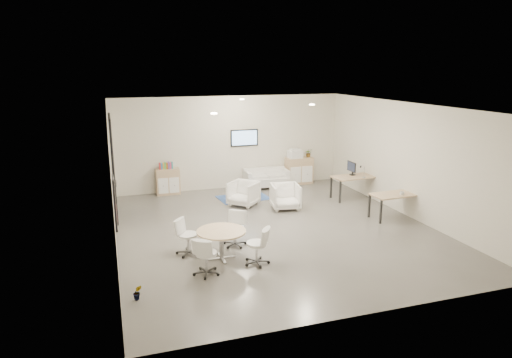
{
  "coord_description": "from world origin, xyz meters",
  "views": [
    {
      "loc": [
        -3.98,
        -10.64,
        4.16
      ],
      "look_at": [
        -0.39,
        0.4,
        1.29
      ],
      "focal_mm": 32.0,
      "sensor_mm": 36.0,
      "label": 1
    }
  ],
  "objects": [
    {
      "name": "armchair_right",
      "position": [
        0.91,
        1.56,
        0.42
      ],
      "size": [
        0.92,
        0.88,
        0.84
      ],
      "primitive_type": "imported",
      "rotation": [
        0.0,
        0.0,
        -0.15
      ],
      "color": "white",
      "rests_on": "room_shell"
    },
    {
      "name": "loveseat",
      "position": [
        1.19,
        4.11,
        0.31
      ],
      "size": [
        1.55,
        0.81,
        0.57
      ],
      "rotation": [
        0.0,
        0.0,
        -0.04
      ],
      "color": "white",
      "rests_on": "room_shell"
    },
    {
      "name": "sideboard_left",
      "position": [
        -2.22,
        4.27,
        0.43
      ],
      "size": [
        0.77,
        0.4,
        0.87
      ],
      "color": "tan",
      "rests_on": "room_shell"
    },
    {
      "name": "plant_cabinet",
      "position": [
        2.87,
        4.24,
        1.08
      ],
      "size": [
        0.34,
        0.36,
        0.23
      ],
      "primitive_type": "imported",
      "rotation": [
        0.0,
        0.0,
        -0.31
      ],
      "color": "#3F7F3F",
      "rests_on": "sideboard_right"
    },
    {
      "name": "desk_front",
      "position": [
        3.51,
        -0.2,
        0.64
      ],
      "size": [
        1.4,
        0.76,
        0.71
      ],
      "rotation": [
        0.0,
        0.0,
        0.06
      ],
      "color": "tan",
      "rests_on": "room_shell"
    },
    {
      "name": "blue_rug",
      "position": [
        0.04,
        3.07,
        0.01
      ],
      "size": [
        1.69,
        1.21,
        0.01
      ],
      "primitive_type": "cube",
      "rotation": [
        0.0,
        0.0,
        0.09
      ],
      "color": "#315997",
      "rests_on": "room_shell"
    },
    {
      "name": "printer",
      "position": [
        2.33,
        4.24,
        1.12
      ],
      "size": [
        0.51,
        0.44,
        0.33
      ],
      "rotation": [
        0.0,
        0.0,
        0.11
      ],
      "color": "white",
      "rests_on": "sideboard_right"
    },
    {
      "name": "room_shell",
      "position": [
        0.0,
        0.0,
        1.6
      ],
      "size": [
        9.6,
        10.6,
        4.8
      ],
      "color": "#55534E",
      "rests_on": "ground"
    },
    {
      "name": "plant_floor",
      "position": [
        -3.7,
        -2.75,
        0.06
      ],
      "size": [
        0.16,
        0.29,
        0.13
      ],
      "primitive_type": "imported",
      "rotation": [
        0.0,
        0.0,
        -0.01
      ],
      "color": "#3F7F3F",
      "rests_on": "room_shell"
    },
    {
      "name": "sideboard_right",
      "position": [
        2.5,
        4.24,
        0.48
      ],
      "size": [
        0.97,
        0.47,
        0.97
      ],
      "color": "tan",
      "rests_on": "room_shell"
    },
    {
      "name": "round_table",
      "position": [
        -1.79,
        -1.44,
        0.58
      ],
      "size": [
        1.09,
        1.09,
        0.66
      ],
      "color": "tan",
      "rests_on": "room_shell"
    },
    {
      "name": "monitor",
      "position": [
        3.38,
        2.03,
        0.99
      ],
      "size": [
        0.2,
        0.5,
        0.44
      ],
      "color": "black",
      "rests_on": "desk_rear"
    },
    {
      "name": "wall_tv",
      "position": [
        0.5,
        4.46,
        1.75
      ],
      "size": [
        0.98,
        0.06,
        0.58
      ],
      "color": "black",
      "rests_on": "room_shell"
    },
    {
      "name": "ceiling_spots",
      "position": [
        -0.2,
        0.83,
        3.18
      ],
      "size": [
        3.14,
        4.14,
        0.03
      ],
      "color": "#FFEAC6",
      "rests_on": "room_shell"
    },
    {
      "name": "meeting_chairs",
      "position": [
        -1.79,
        -1.44,
        0.41
      ],
      "size": [
        2.13,
        2.13,
        0.82
      ],
      "color": "white",
      "rests_on": "room_shell"
    },
    {
      "name": "armchair_left",
      "position": [
        -0.18,
        2.29,
        0.41
      ],
      "size": [
        1.09,
        1.09,
        0.82
      ],
      "primitive_type": "imported",
      "rotation": [
        0.0,
        0.0,
        -0.78
      ],
      "color": "white",
      "rests_on": "room_shell"
    },
    {
      "name": "desk_rear",
      "position": [
        3.42,
        1.88,
        0.67
      ],
      "size": [
        1.5,
        0.84,
        0.75
      ],
      "rotation": [
        0.0,
        0.0,
        0.09
      ],
      "color": "tan",
      "rests_on": "room_shell"
    },
    {
      "name": "artwork",
      "position": [
        -3.97,
        -1.6,
        1.55
      ],
      "size": [
        0.05,
        0.54,
        1.04
      ],
      "color": "black",
      "rests_on": "room_shell"
    },
    {
      "name": "cup",
      "position": [
        3.59,
        -0.39,
        0.77
      ],
      "size": [
        0.14,
        0.11,
        0.13
      ],
      "primitive_type": "imported",
      "rotation": [
        0.0,
        0.0,
        -0.12
      ],
      "color": "white",
      "rests_on": "desk_front"
    },
    {
      "name": "books",
      "position": [
        -2.26,
        4.28,
        0.98
      ],
      "size": [
        0.45,
        0.14,
        0.22
      ],
      "color": "red",
      "rests_on": "sideboard_left"
    },
    {
      "name": "glass_door",
      "position": [
        -3.95,
        2.51,
        1.5
      ],
      "size": [
        0.09,
        1.9,
        2.85
      ],
      "color": "black",
      "rests_on": "room_shell"
    }
  ]
}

